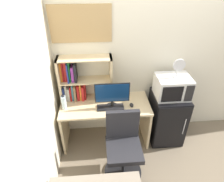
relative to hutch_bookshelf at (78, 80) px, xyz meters
name	(u,v)px	position (x,y,z in m)	size (l,w,h in m)	color
wall_back	(190,57)	(1.67, 0.13, 0.24)	(6.40, 0.04, 2.60)	silver
wall_left	(17,155)	(-0.35, -1.49, 0.24)	(0.04, 4.40, 2.60)	silver
desk	(105,116)	(0.38, -0.19, -0.54)	(1.32, 0.59, 0.74)	beige
hutch_bookshelf	(78,80)	(0.00, 0.00, 0.00)	(0.76, 0.24, 0.68)	beige
monitor	(112,94)	(0.48, -0.25, -0.10)	(0.49, 0.18, 0.40)	black
keyboard	(110,107)	(0.45, -0.28, -0.31)	(0.38, 0.14, 0.02)	black
computer_mouse	(132,105)	(0.76, -0.26, -0.30)	(0.05, 0.09, 0.04)	black
water_bottle	(64,102)	(-0.20, -0.23, -0.22)	(0.07, 0.07, 0.23)	silver
mini_fridge	(167,117)	(1.35, -0.19, -0.64)	(0.50, 0.55, 0.84)	black
microwave	(172,87)	(1.35, -0.19, -0.07)	(0.48, 0.38, 0.32)	silver
desk_fan	(179,67)	(1.38, -0.19, 0.25)	(0.17, 0.11, 0.28)	silver
desk_chair	(123,149)	(0.58, -0.78, -0.64)	(0.52, 0.52, 0.96)	black
wall_corkboard	(81,24)	(0.10, 0.10, 0.77)	(0.80, 0.02, 0.48)	tan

